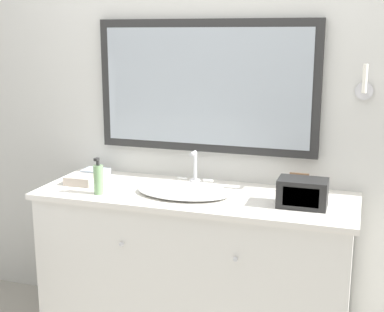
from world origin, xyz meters
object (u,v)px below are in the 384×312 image
object	(u,v)px
sink_basin	(185,190)
soap_bottle	(98,179)
appliance_box	(303,193)
picture_frame	(299,183)

from	to	relation	value
sink_basin	soap_bottle	distance (m)	0.45
appliance_box	picture_frame	bearing A→B (deg)	100.90
sink_basin	soap_bottle	bearing A→B (deg)	-161.39
appliance_box	picture_frame	world-z (taller)	appliance_box
soap_bottle	appliance_box	world-z (taller)	soap_bottle
sink_basin	picture_frame	bearing A→B (deg)	20.25
sink_basin	appliance_box	size ratio (longest dim) A/B	2.13
sink_basin	appliance_box	bearing A→B (deg)	-2.38
soap_bottle	picture_frame	world-z (taller)	soap_bottle
sink_basin	picture_frame	xyz separation A→B (m)	(0.56, 0.21, 0.03)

